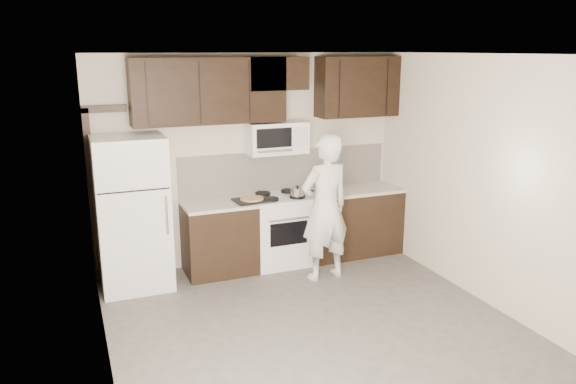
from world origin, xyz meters
TOP-DOWN VIEW (x-y plane):
  - floor at (0.00, 0.00)m, footprint 4.50×4.50m
  - back_wall at (0.00, 2.25)m, footprint 4.00×0.00m
  - ceiling at (0.00, 0.00)m, footprint 4.50×4.50m
  - counter_run at (0.60, 1.94)m, footprint 2.95×0.64m
  - stove at (0.30, 1.94)m, footprint 0.76×0.66m
  - backsplash at (0.50, 2.24)m, footprint 2.90×0.02m
  - upper_cabinets at (0.21, 2.08)m, footprint 3.48×0.35m
  - microwave at (0.30, 2.06)m, footprint 0.76×0.42m
  - refrigerator at (-1.55, 1.89)m, footprint 0.80×0.76m
  - door_trim at (-1.92, 2.21)m, footprint 0.50×0.08m
  - saucepan at (0.48, 1.79)m, footprint 0.29×0.17m
  - baking_tray at (-0.11, 1.85)m, footprint 0.46×0.36m
  - pizza at (-0.11, 1.85)m, footprint 0.32×0.32m
  - person at (0.63, 1.28)m, footprint 0.71×0.53m

SIDE VIEW (x-z plane):
  - floor at x=0.00m, z-range 0.00..0.00m
  - counter_run at x=0.60m, z-range 0.00..0.91m
  - stove at x=0.30m, z-range -0.01..0.93m
  - person at x=0.63m, z-range 0.00..1.79m
  - refrigerator at x=-1.55m, z-range 0.00..1.80m
  - baking_tray at x=-0.11m, z-range 0.91..0.93m
  - pizza at x=-0.11m, z-range 0.93..0.95m
  - saucepan at x=0.48m, z-range 0.89..1.06m
  - backsplash at x=0.50m, z-range 0.91..1.45m
  - door_trim at x=-1.92m, z-range 0.19..2.31m
  - back_wall at x=0.00m, z-range -0.65..3.35m
  - microwave at x=0.30m, z-range 1.45..1.85m
  - upper_cabinets at x=0.21m, z-range 1.89..2.67m
  - ceiling at x=0.00m, z-range 2.70..2.70m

